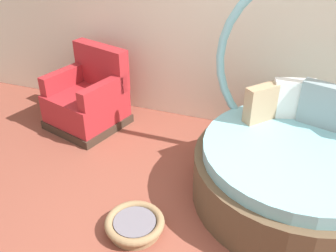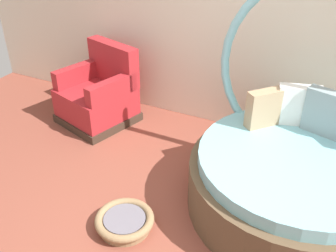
# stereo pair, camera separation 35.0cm
# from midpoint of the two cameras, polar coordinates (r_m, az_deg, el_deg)

# --- Properties ---
(back_wall) EXTENTS (8.00, 0.12, 2.63)m
(back_wall) POSITION_cam_midpoint_polar(r_m,az_deg,el_deg) (4.34, 17.83, 14.42)
(back_wall) COLOR silver
(back_wall) RESTS_ON ground_plane
(round_daybed) EXTENTS (1.87, 1.87, 2.04)m
(round_daybed) POSITION_cam_midpoint_polar(r_m,az_deg,el_deg) (3.66, 21.35, -5.85)
(round_daybed) COLOR brown
(round_daybed) RESTS_ON ground_plane
(red_armchair) EXTENTS (0.99, 0.99, 0.94)m
(red_armchair) POSITION_cam_midpoint_polar(r_m,az_deg,el_deg) (4.79, -8.08, 4.39)
(red_armchair) COLOR #38281E
(red_armchair) RESTS_ON ground_plane
(pet_basket) EXTENTS (0.51, 0.51, 0.13)m
(pet_basket) POSITION_cam_midpoint_polar(r_m,az_deg,el_deg) (3.39, -3.42, -14.04)
(pet_basket) COLOR #8E704C
(pet_basket) RESTS_ON ground_plane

